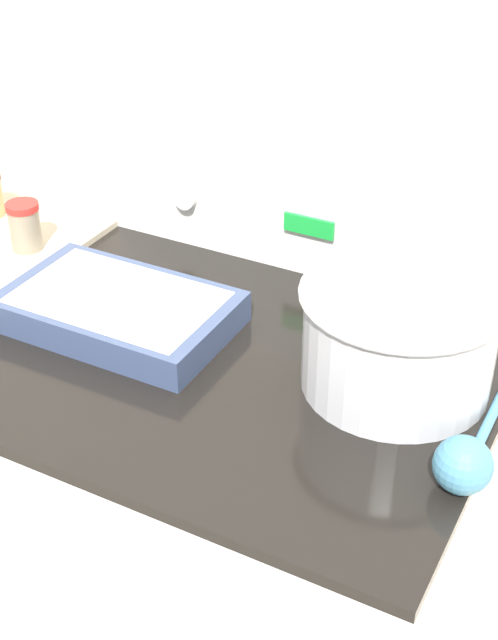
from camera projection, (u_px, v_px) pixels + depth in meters
kitchen_wall at (338, 71)px, 1.42m from camera, size 8.00×0.05×2.50m
stove_range at (235, 566)px, 1.58m from camera, size 0.80×0.68×0.92m
control_panel at (317, 223)px, 1.51m from camera, size 0.80×0.07×0.18m
mixing_bowl at (399, 333)px, 1.23m from camera, size 0.28×0.28×0.15m
casserole_dish at (119, 309)px, 1.39m from camera, size 0.35×0.22×0.05m
ladle at (466, 459)px, 1.09m from camera, size 0.07×0.32×0.07m
spice_jar_red_cap at (25, 226)px, 1.57m from camera, size 0.06×0.06×0.09m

